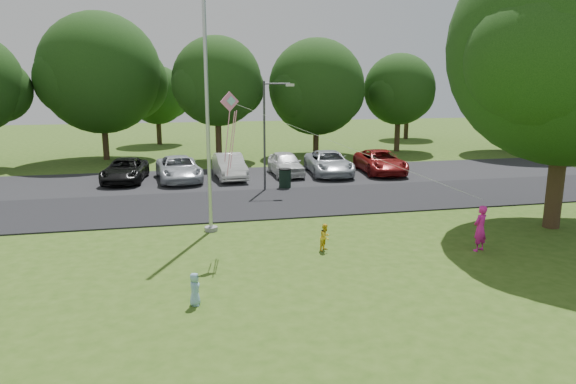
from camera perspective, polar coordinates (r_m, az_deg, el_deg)
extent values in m
plane|color=#325215|center=(15.86, 5.72, -8.54)|extent=(120.00, 120.00, 0.00)
cube|color=black|center=(24.19, -0.96, -1.12)|extent=(60.00, 6.00, 0.06)
cube|color=black|center=(30.45, -3.43, 1.62)|extent=(42.00, 7.00, 0.06)
cylinder|color=#B7BABF|center=(19.11, -9.01, 10.25)|extent=(0.14, 0.14, 10.00)
cylinder|color=gray|center=(19.88, -8.54, -4.06)|extent=(0.50, 0.50, 0.16)
cylinder|color=#3F3F44|center=(26.43, -2.64, 6.12)|extent=(0.11, 0.11, 5.63)
cylinder|color=#3F3F44|center=(26.33, -1.23, 11.94)|extent=(1.31, 0.25, 0.08)
cube|color=silver|center=(26.38, 0.22, 11.80)|extent=(0.45, 0.26, 0.13)
cylinder|color=black|center=(27.33, -0.34, 1.45)|extent=(0.63, 0.63, 1.02)
cylinder|color=black|center=(27.24, -0.34, 2.56)|extent=(0.68, 0.68, 0.06)
cylinder|color=#332316|center=(22.27, 27.62, 1.22)|extent=(0.62, 0.62, 3.79)
sphere|color=black|center=(21.99, 28.92, 14.01)|extent=(8.77, 8.77, 8.77)
sphere|color=black|center=(20.01, 27.02, 13.26)|extent=(5.26, 5.26, 5.26)
sphere|color=black|center=(19.75, 25.57, 13.34)|extent=(4.56, 4.56, 4.56)
cylinder|color=#332316|center=(39.80, -19.65, 5.70)|extent=(0.44, 0.44, 3.19)
sphere|color=black|center=(39.60, -20.13, 12.28)|extent=(8.50, 8.50, 8.50)
sphere|color=black|center=(40.26, -17.16, 11.55)|extent=(5.53, 5.53, 5.53)
sphere|color=black|center=(38.79, -22.82, 11.46)|extent=(5.10, 5.10, 5.10)
cylinder|color=#332316|center=(37.30, -7.72, 6.09)|extent=(0.44, 0.44, 3.43)
sphere|color=black|center=(37.10, -7.90, 12.10)|extent=(6.27, 6.27, 6.27)
sphere|color=black|center=(37.87, -5.79, 11.43)|extent=(4.07, 4.07, 4.07)
sphere|color=black|center=(36.23, -9.79, 11.54)|extent=(3.76, 3.76, 3.76)
cylinder|color=#332316|center=(39.95, 3.12, 6.02)|extent=(0.44, 0.44, 2.66)
sphere|color=black|center=(39.72, 3.19, 11.58)|extent=(7.27, 7.27, 7.27)
sphere|color=black|center=(40.89, 5.14, 10.80)|extent=(4.72, 4.72, 4.72)
sphere|color=black|center=(38.47, 1.43, 11.04)|extent=(4.36, 4.36, 4.36)
cylinder|color=#332316|center=(43.05, 12.05, 6.46)|extent=(0.44, 0.44, 3.02)
sphere|color=black|center=(42.86, 12.26, 11.10)|extent=(5.67, 5.67, 5.67)
sphere|color=black|center=(43.92, 13.45, 10.51)|extent=(3.68, 3.68, 3.68)
sphere|color=black|center=(41.75, 11.21, 10.74)|extent=(3.40, 3.40, 3.40)
cylinder|color=#332316|center=(45.22, 23.74, 6.22)|extent=(0.44, 0.44, 3.42)
sphere|color=black|center=(45.06, 24.26, 12.27)|extent=(8.77, 8.77, 8.77)
sphere|color=black|center=(46.94, 25.52, 11.31)|extent=(5.70, 5.70, 5.70)
sphere|color=black|center=(43.14, 23.18, 11.82)|extent=(5.26, 5.26, 5.26)
cylinder|color=#332316|center=(53.39, 29.22, 6.19)|extent=(0.44, 0.44, 2.92)
sphere|color=black|center=(51.60, 29.09, 10.11)|extent=(4.34, 4.34, 4.34)
cylinder|color=#332316|center=(65.21, 28.61, 6.92)|extent=(0.44, 0.44, 2.60)
sphere|color=black|center=(65.08, 28.89, 9.65)|extent=(5.20, 5.20, 5.20)
sphere|color=black|center=(66.25, 29.33, 9.28)|extent=(3.38, 3.38, 3.38)
sphere|color=black|center=(63.92, 28.54, 9.43)|extent=(3.12, 3.12, 3.12)
cylinder|color=#332316|center=(48.27, -14.15, 6.70)|extent=(0.44, 0.44, 2.60)
sphere|color=black|center=(48.09, -14.34, 10.40)|extent=(5.20, 5.20, 5.20)
sphere|color=black|center=(48.61, -12.91, 10.02)|extent=(3.38, 3.38, 3.38)
sphere|color=black|center=(47.49, -15.62, 10.00)|extent=(3.12, 3.12, 3.12)
cylinder|color=#332316|center=(52.90, 13.01, 7.20)|extent=(0.44, 0.44, 2.60)
sphere|color=black|center=(52.73, 13.17, 10.58)|extent=(5.20, 5.20, 5.20)
sphere|color=black|center=(53.72, 14.05, 10.14)|extent=(3.38, 3.38, 3.38)
sphere|color=black|center=(51.71, 12.41, 10.30)|extent=(3.12, 3.12, 3.12)
imported|color=black|center=(30.35, -17.67, 2.32)|extent=(2.59, 4.82, 1.29)
imported|color=#B2B7BF|center=(29.87, -12.05, 2.57)|extent=(2.75, 5.16, 1.38)
imported|color=silver|center=(30.02, -6.53, 2.86)|extent=(1.74, 4.42, 1.43)
imported|color=silver|center=(30.94, -0.28, 3.19)|extent=(1.71, 4.16, 1.41)
imported|color=#B2B7BF|center=(31.24, 4.56, 3.25)|extent=(2.78, 5.29, 1.42)
imported|color=maroon|center=(32.17, 10.23, 3.34)|extent=(2.75, 5.24, 1.41)
imported|color=#D91D92|center=(18.37, 20.57, -3.80)|extent=(0.67, 0.57, 1.57)
imported|color=yellow|center=(17.38, 4.16, -5.02)|extent=(0.57, 0.56, 0.93)
imported|color=#87B5CF|center=(13.46, -10.32, -10.57)|extent=(0.35, 0.46, 0.86)
cube|color=pink|center=(16.85, -6.52, 9.96)|extent=(0.62, 0.23, 0.64)
cube|color=#8CC6E5|center=(16.82, -6.33, 10.03)|extent=(0.30, 0.12, 0.31)
cylinder|color=white|center=(16.93, 7.76, 4.52)|extent=(8.08, 2.04, 3.20)
cylinder|color=pink|center=(16.92, -6.76, 6.18)|extent=(0.21, 0.27, 1.71)
cylinder|color=pink|center=(17.00, -6.10, 5.77)|extent=(0.23, 0.44, 1.95)
cylinder|color=pink|center=(16.88, -6.37, 5.25)|extent=(0.26, 0.65, 2.18)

